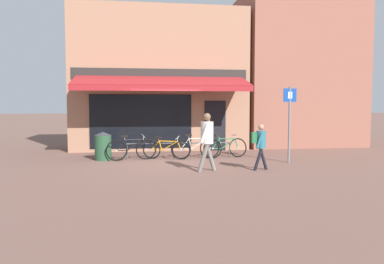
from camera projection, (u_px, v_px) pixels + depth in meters
The scene contains 12 objects.
ground_plane at pixel (168, 161), 12.83m from camera, with size 160.00×160.00×0.00m, color brown.
shop_front at pixel (159, 80), 16.77m from camera, with size 7.52×4.73×6.05m.
neighbour_building at pixel (296, 71), 18.18m from camera, with size 5.43×4.00×7.13m.
bike_rack_rail at pixel (179, 145), 13.38m from camera, with size 3.80×0.04×0.57m.
bicycle_black at pixel (132, 149), 12.92m from camera, with size 1.76×0.52×0.90m.
bicycle_orange at pixel (166, 149), 13.19m from camera, with size 1.68×0.78×0.82m.
bicycle_silver at pixel (195, 148), 13.31m from camera, with size 1.78×0.52×0.87m.
bicycle_green at pixel (225, 147), 13.62m from camera, with size 1.69×0.57×0.86m.
pedestrian_adult at pixel (207, 136), 10.71m from camera, with size 0.59×0.60×1.69m.
pedestrian_child at pixel (260, 142), 10.94m from camera, with size 0.53×0.41×1.36m.
litter_bin at pixel (103, 146), 12.99m from camera, with size 0.58×0.58×0.98m.
parking_sign at pixel (289, 116), 12.34m from camera, with size 0.44×0.07×2.51m.
Camera 1 is at (-0.98, -12.72, 1.89)m, focal length 35.00 mm.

